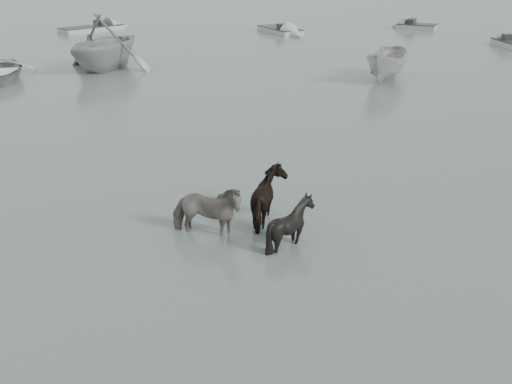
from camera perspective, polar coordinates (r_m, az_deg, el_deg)
ground at (r=13.43m, az=-0.37°, el=-6.21°), size 140.00×140.00×0.00m
pony_pinto at (r=14.38m, az=-4.45°, el=-1.15°), size 1.88×1.22×1.46m
pony_dark at (r=15.08m, az=1.37°, el=-0.02°), size 1.51×1.67×1.45m
pony_black at (r=13.93m, az=3.10°, el=-2.19°), size 1.20×1.07×1.32m
rowboat_trail at (r=34.81m, az=-13.30°, el=13.00°), size 6.85×7.22×2.98m
boat_small at (r=31.96m, az=11.63°, el=11.19°), size 3.40×4.45×1.62m
skiff_mid at (r=48.25m, az=2.16°, el=14.38°), size 3.78×5.98×0.75m
skiff_star at (r=51.99m, az=14.16°, el=14.28°), size 4.23×3.35×0.75m
skiff_far at (r=50.63m, az=-14.44°, el=14.08°), size 5.99×5.58×0.75m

